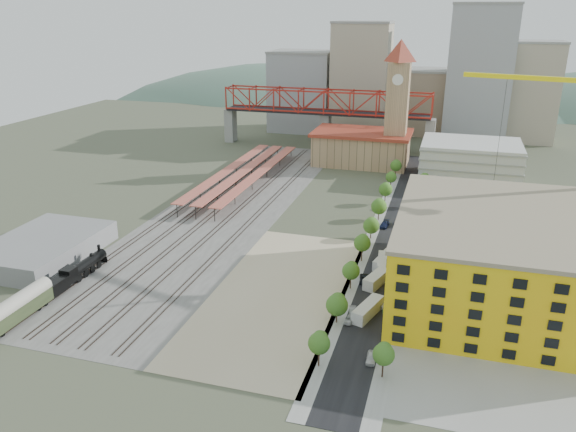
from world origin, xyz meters
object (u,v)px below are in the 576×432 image
(clock_tower, at_px, (398,93))
(locomotive, at_px, (78,271))
(coach, at_px, (16,309))
(site_trailer_b, at_px, (378,278))
(site_trailer_c, at_px, (383,263))
(site_trailer_a, at_px, (368,310))
(car_0, at_px, (350,319))
(construction_building, at_px, (505,258))
(site_trailer_d, at_px, (384,260))

(clock_tower, distance_m, locomotive, 134.17)
(coach, xyz_separation_m, site_trailer_b, (66.00, 36.78, -1.69))
(coach, distance_m, site_trailer_c, 80.10)
(clock_tower, distance_m, site_trailer_c, 96.68)
(site_trailer_a, bearing_deg, clock_tower, 111.33)
(locomotive, bearing_deg, car_0, -0.91)
(locomotive, bearing_deg, coach, -90.00)
(site_trailer_c, bearing_deg, site_trailer_a, -95.37)
(site_trailer_b, xyz_separation_m, car_0, (-3.00, -18.08, -0.69))
(site_trailer_c, distance_m, car_0, 26.83)
(locomotive, xyz_separation_m, site_trailer_c, (66.00, 25.65, -0.77))
(site_trailer_a, bearing_deg, construction_building, 48.23)
(site_trailer_b, bearing_deg, site_trailer_d, 108.78)
(clock_tower, height_order, site_trailer_b, clock_tower)
(site_trailer_c, height_order, site_trailer_d, site_trailer_c)
(clock_tower, relative_size, coach, 2.85)
(site_trailer_a, distance_m, car_0, 4.64)
(site_trailer_d, bearing_deg, site_trailer_c, -77.20)
(car_0, bearing_deg, coach, -155.66)
(clock_tower, distance_m, site_trailer_d, 95.17)
(coach, xyz_separation_m, site_trailer_d, (66.00, 46.94, -1.80))
(site_trailer_b, relative_size, site_trailer_c, 1.07)
(site_trailer_c, bearing_deg, site_trailer_d, 84.63)
(clock_tower, bearing_deg, locomotive, -116.17)
(coach, distance_m, car_0, 65.76)
(construction_building, relative_size, site_trailer_c, 5.45)
(clock_tower, xyz_separation_m, site_trailer_a, (8.00, -115.53, -27.35))
(car_0, bearing_deg, site_trailer_c, 91.38)
(locomotive, bearing_deg, clock_tower, 63.83)
(site_trailer_a, height_order, car_0, site_trailer_a)
(locomotive, relative_size, site_trailer_a, 2.23)
(clock_tower, relative_size, site_trailer_c, 5.60)
(coach, distance_m, site_trailer_a, 69.65)
(locomotive, distance_m, coach, 19.73)
(coach, relative_size, site_trailer_a, 1.86)
(construction_building, bearing_deg, site_trailer_a, -149.14)
(locomotive, height_order, site_trailer_a, locomotive)
(coach, bearing_deg, locomotive, 90.00)
(construction_building, relative_size, locomotive, 2.31)
(coach, height_order, car_0, coach)
(clock_tower, distance_m, site_trailer_a, 118.99)
(site_trailer_d, relative_size, car_0, 2.34)
(clock_tower, bearing_deg, site_trailer_c, -85.05)
(site_trailer_d, bearing_deg, construction_building, -6.73)
(clock_tower, relative_size, site_trailer_b, 5.24)
(coach, xyz_separation_m, site_trailer_a, (66.00, 22.18, -1.71))
(coach, relative_size, site_trailer_b, 1.84)
(clock_tower, xyz_separation_m, coach, (-58.00, -137.71, -25.65))
(site_trailer_b, distance_m, site_trailer_c, 8.57)
(car_0, bearing_deg, locomotive, -173.10)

